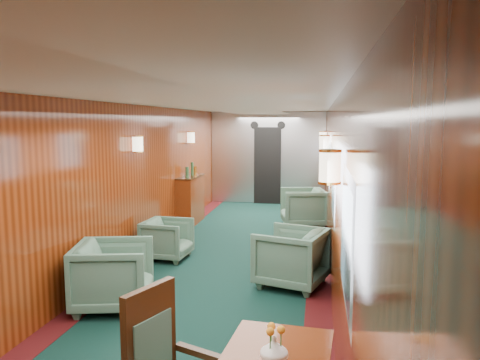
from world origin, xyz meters
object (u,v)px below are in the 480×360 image
Objects in this scene: armchair_left_near at (114,275)px; credenza at (190,199)px; armchair_left_far at (167,239)px; armchair_right_far at (303,207)px; armchair_right_near at (291,257)px.

credenza is at bearing -8.69° from armchair_left_near.
armchair_left_near is at bearing -174.81° from armchair_left_far.
credenza is 2.36m from armchair_right_far.
armchair_left_near is at bearing -85.49° from credenza.
armchair_left_far is at bearing -48.01° from armchair_right_far.
armchair_left_far is at bearing -96.72° from armchair_right_near.
armchair_left_near is at bearing -43.78° from armchair_right_near.
credenza reaches higher than armchair_right_near.
armchair_left_near is 5.06m from armchair_right_far.
armchair_right_far reaches higher than armchair_left_near.
armchair_left_far is 3.35m from armchair_right_far.
armchair_right_far is (2.35, 0.10, -0.12)m from credenza.
credenza reaches higher than armchair_left_near.
credenza is 1.54× the size of armchair_right_near.
armchair_right_near is (1.97, 1.08, -0.01)m from armchair_left_near.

